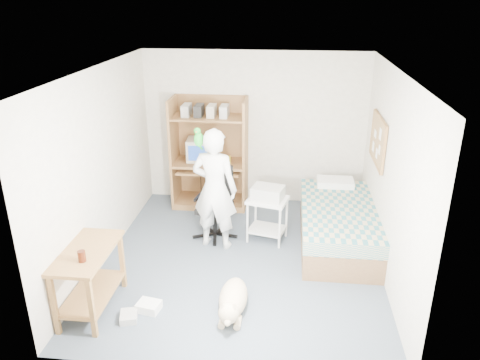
% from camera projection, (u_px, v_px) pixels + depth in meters
% --- Properties ---
extents(floor, '(4.00, 4.00, 0.00)m').
position_uv_depth(floor, '(241.00, 260.00, 6.25)').
color(floor, '#45515E').
rests_on(floor, ground).
extents(wall_back, '(3.60, 0.02, 2.50)m').
position_uv_depth(wall_back, '(255.00, 129.00, 7.62)').
color(wall_back, beige).
rests_on(wall_back, floor).
extents(wall_right, '(0.02, 4.00, 2.50)m').
position_uv_depth(wall_right, '(391.00, 179.00, 5.60)').
color(wall_right, beige).
rests_on(wall_right, floor).
extents(wall_left, '(0.02, 4.00, 2.50)m').
position_uv_depth(wall_left, '(101.00, 167.00, 5.96)').
color(wall_left, beige).
rests_on(wall_left, floor).
extents(ceiling, '(3.60, 4.00, 0.02)m').
position_uv_depth(ceiling, '(242.00, 70.00, 5.31)').
color(ceiling, white).
rests_on(ceiling, wall_back).
extents(computer_hutch, '(1.20, 0.63, 1.80)m').
position_uv_depth(computer_hutch, '(210.00, 157.00, 7.61)').
color(computer_hutch, brown).
rests_on(computer_hutch, floor).
extents(bed, '(1.02, 2.02, 0.66)m').
position_uv_depth(bed, '(338.00, 224.00, 6.58)').
color(bed, brown).
rests_on(bed, floor).
extents(side_desk, '(0.50, 1.00, 0.75)m').
position_uv_depth(side_desk, '(89.00, 271.00, 5.12)').
color(side_desk, brown).
rests_on(side_desk, floor).
extents(corkboard, '(0.04, 0.94, 0.66)m').
position_uv_depth(corkboard, '(378.00, 140.00, 6.36)').
color(corkboard, olive).
rests_on(corkboard, wall_right).
extents(office_chair, '(0.58, 0.58, 1.03)m').
position_uv_depth(office_chair, '(216.00, 212.00, 6.78)').
color(office_chair, black).
rests_on(office_chair, floor).
extents(person, '(0.68, 0.51, 1.70)m').
position_uv_depth(person, '(215.00, 189.00, 6.31)').
color(person, white).
rests_on(person, floor).
extents(parrot, '(0.13, 0.22, 0.34)m').
position_uv_depth(parrot, '(199.00, 138.00, 6.08)').
color(parrot, '#188914').
rests_on(parrot, person).
extents(dog, '(0.32, 0.98, 0.37)m').
position_uv_depth(dog, '(233.00, 300.00, 5.18)').
color(dog, '#CEAF8A').
rests_on(dog, floor).
extents(printer_cart, '(0.62, 0.55, 0.64)m').
position_uv_depth(printer_cart, '(267.00, 213.00, 6.62)').
color(printer_cart, silver).
rests_on(printer_cart, floor).
extents(printer, '(0.49, 0.41, 0.18)m').
position_uv_depth(printer, '(268.00, 193.00, 6.50)').
color(printer, '#ABABA6').
rests_on(printer, printer_cart).
extents(crt_monitor, '(0.41, 0.43, 0.36)m').
position_uv_depth(crt_monitor, '(199.00, 149.00, 7.59)').
color(crt_monitor, beige).
rests_on(crt_monitor, computer_hutch).
extents(keyboard, '(0.46, 0.19, 0.03)m').
position_uv_depth(keyboard, '(209.00, 169.00, 7.52)').
color(keyboard, beige).
rests_on(keyboard, computer_hutch).
extents(pencil_cup, '(0.08, 0.08, 0.12)m').
position_uv_depth(pencil_cup, '(228.00, 160.00, 7.50)').
color(pencil_cup, yellow).
rests_on(pencil_cup, computer_hutch).
extents(drink_glass, '(0.08, 0.08, 0.12)m').
position_uv_depth(drink_glass, '(82.00, 256.00, 4.80)').
color(drink_glass, '#3E1609').
rests_on(drink_glass, side_desk).
extents(floor_box_a, '(0.28, 0.24, 0.10)m').
position_uv_depth(floor_box_a, '(149.00, 306.00, 5.25)').
color(floor_box_a, white).
rests_on(floor_box_a, floor).
extents(floor_box_b, '(0.23, 0.26, 0.08)m').
position_uv_depth(floor_box_b, '(129.00, 317.00, 5.10)').
color(floor_box_b, '#B1B1AC').
rests_on(floor_box_b, floor).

